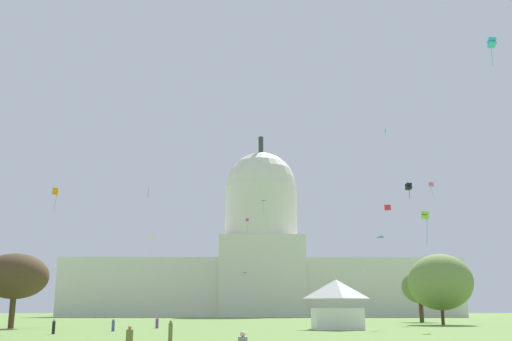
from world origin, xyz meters
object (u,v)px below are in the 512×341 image
object	(u,v)px
person_olive_aisle_center	(129,340)
kite_cyan_high	(492,43)
kite_green_high	(263,203)
kite_magenta_mid	(247,222)
kite_black_mid	(409,187)
tree_east_near	(420,287)
tree_east_far	(440,282)
person_black_front_right	(54,327)
kite_orange_mid	(55,193)
person_denim_lawn_far_right	(113,325)
kite_yellow_low	(152,238)
kite_red_low	(388,208)
kite_lime_low	(425,216)
kite_blue_low	(384,240)
tree_west_far	(15,276)
kite_yellow_high	(150,187)
kite_violet_low	(242,274)
capitol_building	(261,264)
kite_gold_low	(364,271)
kite_pink_mid	(431,185)
event_tent	(337,304)
person_purple_front_left	(157,323)
person_olive_front_center	(170,332)
kite_turquoise_high	(385,131)

from	to	relation	value
person_olive_aisle_center	kite_cyan_high	bearing A→B (deg)	18.92
kite_green_high	kite_magenta_mid	world-z (taller)	kite_green_high
kite_magenta_mid	kite_black_mid	distance (m)	50.27
tree_east_near	tree_east_far	distance (m)	20.76
kite_magenta_mid	person_olive_aisle_center	bearing A→B (deg)	101.46
person_black_front_right	kite_orange_mid	world-z (taller)	kite_orange_mid
tree_east_near	person_denim_lawn_far_right	xyz separation A→B (m)	(-51.43, -49.76, -6.32)
kite_yellow_low	tree_east_far	bearing A→B (deg)	-52.55
tree_east_far	kite_red_low	distance (m)	19.66
person_black_front_right	kite_lime_low	world-z (taller)	kite_lime_low
kite_blue_low	kite_cyan_high	xyz separation A→B (m)	(16.62, -2.49, 28.46)
tree_west_far	kite_yellow_high	bearing A→B (deg)	89.15
kite_violet_low	kite_cyan_high	world-z (taller)	kite_cyan_high
kite_orange_mid	kite_cyan_high	bearing A→B (deg)	-161.05
capitol_building	person_denim_lawn_far_right	world-z (taller)	capitol_building
person_black_front_right	kite_orange_mid	size ratio (longest dim) A/B	0.35
person_olive_aisle_center	kite_gold_low	distance (m)	145.87
kite_gold_low	person_black_front_right	bearing A→B (deg)	-48.04
person_denim_lawn_far_right	kite_yellow_high	bearing A→B (deg)	172.35
kite_pink_mid	kite_red_low	xyz separation A→B (m)	(-15.83, -27.01, -9.33)
capitol_building	kite_pink_mid	size ratio (longest dim) A/B	39.83
event_tent	kite_orange_mid	xyz separation A→B (m)	(-46.95, 29.46, 20.22)
person_purple_front_left	kite_magenta_mid	bearing A→B (deg)	146.65
tree_east_near	kite_yellow_low	bearing A→B (deg)	172.55
kite_gold_low	kite_pink_mid	bearing A→B (deg)	-19.32
tree_west_far	kite_yellow_high	size ratio (longest dim) A/B	2.89
person_olive_aisle_center	kite_yellow_high	distance (m)	155.05
event_tent	kite_violet_low	size ratio (longest dim) A/B	4.52
kite_yellow_high	kite_violet_low	size ratio (longest dim) A/B	2.65
kite_green_high	person_purple_front_left	bearing A→B (deg)	50.64
kite_yellow_low	kite_orange_mid	bearing A→B (deg)	-149.30
person_black_front_right	kite_blue_low	size ratio (longest dim) A/B	0.87
kite_green_high	kite_black_mid	size ratio (longest dim) A/B	1.46
person_olive_front_center	kite_lime_low	size ratio (longest dim) A/B	0.39
capitol_building	tree_east_far	bearing A→B (deg)	-76.11
kite_pink_mid	kite_lime_low	bearing A→B (deg)	-69.95
kite_magenta_mid	kite_turquoise_high	xyz separation A→B (m)	(40.02, 13.81, 28.57)
kite_turquoise_high	kite_cyan_high	bearing A→B (deg)	67.30
tree_east_near	person_olive_front_center	xyz separation A→B (m)	(-41.82, -73.72, -6.22)
kite_yellow_low	kite_blue_low	bearing A→B (deg)	-75.91
kite_gold_low	kite_lime_low	bearing A→B (deg)	-28.47
kite_gold_low	event_tent	bearing A→B (deg)	-35.05
tree_east_far	person_denim_lawn_far_right	world-z (taller)	tree_east_far
person_black_front_right	kite_red_low	bearing A→B (deg)	89.10
kite_yellow_high	kite_blue_low	size ratio (longest dim) A/B	2.10
tree_east_near	kite_yellow_high	distance (m)	97.85
person_olive_front_center	person_denim_lawn_far_right	bearing A→B (deg)	139.77
person_denim_lawn_far_right	kite_gold_low	size ratio (longest dim) A/B	1.21
kite_lime_low	kite_pink_mid	world-z (taller)	kite_pink_mid
tree_east_far	event_tent	bearing A→B (deg)	-132.74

